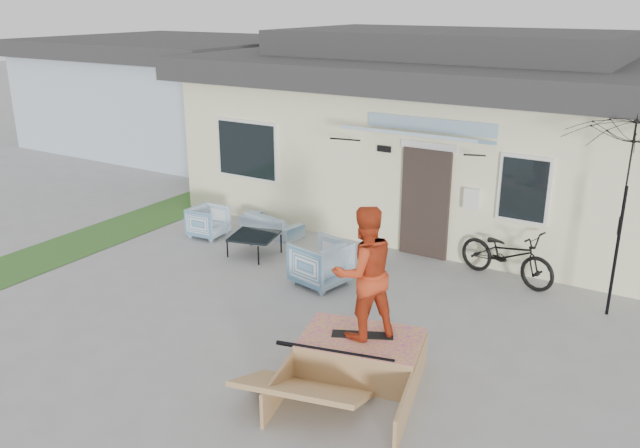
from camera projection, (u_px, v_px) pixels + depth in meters
The scene contains 13 objects.
ground at pixel (238, 338), 9.55m from camera, with size 90.00×90.00×0.00m, color gray.
grass_strip at pixel (103, 235), 13.73m from camera, with size 1.40×8.00×0.01m, color #2F5D25.
house at pixel (447, 123), 15.36m from camera, with size 10.80×8.49×4.10m.
neighbor_house at pixel (176, 90), 22.22m from camera, with size 8.60×7.60×3.50m.
loveseat at pixel (271, 220), 13.79m from camera, with size 1.44×0.42×0.56m, color teal.
armchair_left at pixel (208, 220), 13.57m from camera, with size 0.69×0.64×0.71m, color teal.
armchair_right at pixel (320, 261), 11.25m from camera, with size 0.84×0.79×0.87m, color teal.
coffee_table at pixel (254, 245), 12.62m from camera, with size 0.83×0.83×0.41m, color black.
bicycle at pixel (508, 249), 11.36m from camera, with size 0.64×1.84×1.18m, color black.
patio_umbrella at pixel (623, 208), 9.72m from camera, with size 2.36×2.24×2.20m.
skate_ramp at pixel (361, 355), 8.60m from camera, with size 1.55×2.06×0.52m, color #A47B4C, non-canonical shape.
skateboard at pixel (362, 334), 8.56m from camera, with size 0.81×0.20×0.05m, color black.
skater at pixel (364, 270), 8.26m from camera, with size 0.86×0.67×1.77m, color #BB3919.
Camera 1 is at (5.46, -6.60, 4.69)m, focal length 36.63 mm.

